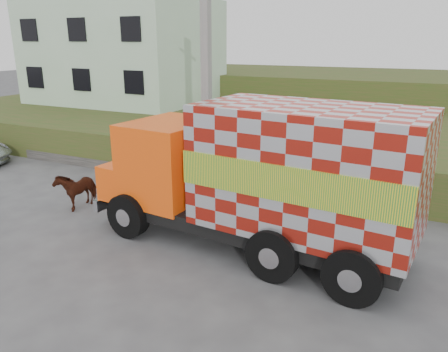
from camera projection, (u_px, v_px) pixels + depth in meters
The scene contains 9 objects.
ground at pixel (165, 230), 12.54m from camera, with size 120.00×120.00×0.00m, color #474749.
embankment at pixel (278, 137), 20.92m from camera, with size 40.00×12.00×1.50m, color #314F1A.
embankment_far at pixel (333, 94), 31.03m from camera, with size 40.00×12.00×3.00m, color #314F1A.
retaining_strip at pixel (180, 175), 16.91m from camera, with size 16.00×0.50×0.40m, color #595651.
building at pixel (126, 51), 26.88m from camera, with size 10.00×8.00×6.00m, color #B7D6B7.
utility_pole at pixel (206, 73), 15.68m from camera, with size 1.20×0.30×8.00m.
cargo_truck at pixel (263, 177), 10.89m from camera, with size 8.77×3.73×3.81m.
cow at pixel (77, 189), 14.14m from camera, with size 0.66×1.44×1.21m, color black.
pedestrian at pixel (235, 119), 16.09m from camera, with size 0.67×0.44×1.85m, color #2B2927.
Camera 1 is at (6.47, -9.64, 5.26)m, focal length 35.00 mm.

